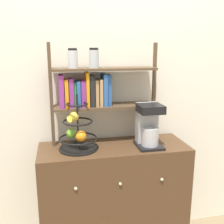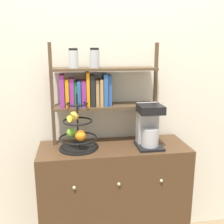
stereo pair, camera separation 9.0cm
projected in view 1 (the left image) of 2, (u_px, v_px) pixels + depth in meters
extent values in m
cube|color=silver|center=(108.00, 91.00, 2.13)|extent=(7.00, 0.05, 2.60)
cube|color=#4C331E|center=(114.00, 200.00, 2.09)|extent=(1.12, 0.41, 0.92)
sphere|color=#B2AD8C|center=(76.00, 189.00, 1.77)|extent=(0.02, 0.02, 0.02)
sphere|color=#B2AD8C|center=(120.00, 184.00, 1.83)|extent=(0.02, 0.02, 0.02)
sphere|color=#B2AD8C|center=(162.00, 180.00, 1.89)|extent=(0.02, 0.02, 0.02)
cube|color=black|center=(149.00, 145.00, 1.97)|extent=(0.18, 0.22, 0.02)
cube|color=#B7B7BC|center=(147.00, 123.00, 1.99)|extent=(0.16, 0.09, 0.31)
cylinder|color=#B7B7BC|center=(150.00, 136.00, 1.94)|extent=(0.13, 0.13, 0.14)
cube|color=black|center=(150.00, 109.00, 1.90)|extent=(0.17, 0.17, 0.06)
cylinder|color=black|center=(78.00, 148.00, 1.92)|extent=(0.29, 0.29, 0.01)
cylinder|color=black|center=(78.00, 122.00, 1.87)|extent=(0.01, 0.01, 0.40)
torus|color=black|center=(78.00, 138.00, 1.90)|extent=(0.28, 0.28, 0.01)
torus|color=black|center=(78.00, 122.00, 1.87)|extent=(0.22, 0.22, 0.01)
torus|color=black|center=(77.00, 104.00, 1.84)|extent=(0.15, 0.15, 0.01)
sphere|color=red|center=(81.00, 136.00, 1.85)|extent=(0.07, 0.07, 0.07)
sphere|color=#6BAD33|center=(71.00, 133.00, 1.90)|extent=(0.07, 0.07, 0.07)
sphere|color=orange|center=(81.00, 136.00, 1.84)|extent=(0.08, 0.08, 0.08)
ellipsoid|color=yellow|center=(69.00, 120.00, 1.84)|extent=(0.05, 0.15, 0.04)
sphere|color=gold|center=(74.00, 117.00, 1.87)|extent=(0.07, 0.07, 0.07)
cube|color=brown|center=(51.00, 96.00, 1.91)|extent=(0.02, 0.02, 0.76)
cube|color=brown|center=(154.00, 93.00, 2.06)|extent=(0.02, 0.02, 0.76)
cube|color=brown|center=(105.00, 106.00, 2.01)|extent=(0.76, 0.20, 0.02)
cube|color=brown|center=(104.00, 69.00, 1.94)|extent=(0.76, 0.20, 0.02)
cube|color=#8C338C|center=(61.00, 91.00, 1.91)|extent=(0.03, 0.16, 0.24)
cube|color=orange|center=(66.00, 93.00, 1.92)|extent=(0.03, 0.14, 0.21)
cube|color=#8C338C|center=(71.00, 93.00, 1.93)|extent=(0.03, 0.14, 0.21)
cube|color=#2D8C47|center=(75.00, 94.00, 1.94)|extent=(0.02, 0.12, 0.18)
cube|color=#2D599E|center=(78.00, 94.00, 1.94)|extent=(0.03, 0.16, 0.19)
cube|color=#8C338C|center=(83.00, 93.00, 1.95)|extent=(0.03, 0.14, 0.19)
cube|color=orange|center=(87.00, 89.00, 1.95)|extent=(0.02, 0.15, 0.25)
cube|color=black|center=(92.00, 90.00, 1.96)|extent=(0.03, 0.15, 0.23)
cube|color=tan|center=(96.00, 93.00, 1.97)|extent=(0.02, 0.13, 0.19)
cube|color=tan|center=(100.00, 92.00, 1.97)|extent=(0.02, 0.15, 0.20)
cube|color=#2D599E|center=(104.00, 90.00, 1.98)|extent=(0.03, 0.16, 0.24)
cube|color=#2D599E|center=(108.00, 90.00, 1.98)|extent=(0.03, 0.12, 0.23)
cylinder|color=silver|center=(73.00, 59.00, 1.88)|extent=(0.07, 0.07, 0.12)
cylinder|color=black|center=(72.00, 49.00, 1.86)|extent=(0.06, 0.06, 0.02)
cylinder|color=silver|center=(94.00, 59.00, 1.91)|extent=(0.07, 0.07, 0.13)
cylinder|color=black|center=(94.00, 49.00, 1.89)|extent=(0.07, 0.07, 0.02)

